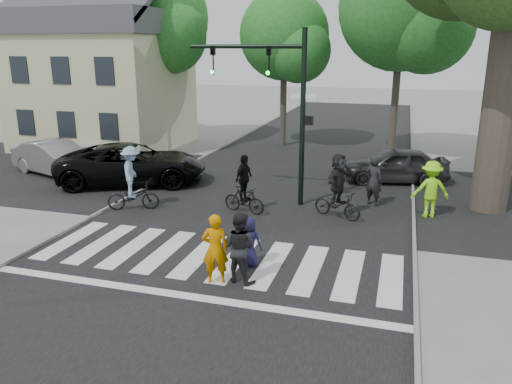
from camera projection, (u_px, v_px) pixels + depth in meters
ground at (202, 273)px, 12.34m from camera, size 120.00×120.00×0.00m
road_stem at (259, 212)px, 16.94m from camera, size 10.00×70.00×0.01m
road_cross at (280, 188)px, 19.70m from camera, size 70.00×10.00×0.01m
curb_left at (127, 198)px, 18.30m from camera, size 0.10×70.00×0.10m
curb_right at (414, 225)px, 15.55m from camera, size 0.10×70.00×0.10m
crosswalk at (212, 262)px, 12.94m from camera, size 10.00×3.85×0.01m
traffic_signal at (279, 93)px, 16.86m from camera, size 4.45×0.29×6.00m
bg_tree_0 at (86, 33)px, 29.09m from camera, size 5.46×5.20×8.97m
bg_tree_1 at (159, 23)px, 27.09m from camera, size 6.09×5.80×9.80m
bg_tree_2 at (288, 39)px, 26.49m from camera, size 5.04×4.80×8.40m
bg_tree_3 at (408, 12)px, 23.28m from camera, size 6.30×6.00×10.20m
house at (103, 77)px, 27.27m from camera, size 8.40×8.10×8.82m
pedestrian_woman at (215, 249)px, 11.63m from camera, size 0.72×0.58×1.71m
pedestrian_child at (249, 242)px, 12.61m from camera, size 0.66×0.46×1.29m
pedestrian_adult at (240, 247)px, 11.70m from camera, size 0.98×0.84×1.73m
cyclist_left at (132, 183)px, 16.92m from camera, size 1.84×1.29×2.21m
cyclist_mid at (244, 189)px, 16.63m from camera, size 1.58×0.99×1.99m
cyclist_right at (338, 190)px, 16.11m from camera, size 1.78×1.64×2.14m
car_suv at (132, 164)px, 20.22m from camera, size 6.49×4.74×1.64m
car_silver at (56, 158)px, 21.68m from camera, size 4.75×2.89×1.48m
car_grey at (395, 165)px, 20.49m from camera, size 4.45×2.50×1.43m
bystander_hivis at (431, 189)px, 16.18m from camera, size 1.35×0.98×1.88m
bystander_dark at (374, 181)px, 17.40m from camera, size 0.76×0.65×1.77m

